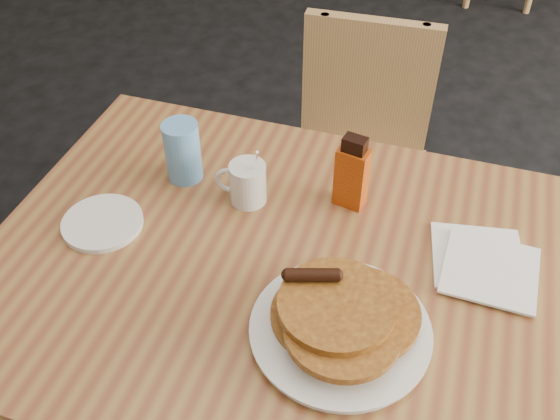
# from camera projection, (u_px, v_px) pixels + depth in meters

# --- Properties ---
(main_table) EXTENTS (1.37, 1.00, 0.75)m
(main_table) POSITION_uv_depth(u_px,v_px,m) (317.00, 286.00, 1.16)
(main_table) COLOR olive
(main_table) RESTS_ON floor
(chair_main_far) EXTENTS (0.40, 0.40, 0.84)m
(chair_main_far) POSITION_uv_depth(u_px,v_px,m) (360.00, 142.00, 1.83)
(chair_main_far) COLOR tan
(chair_main_far) RESTS_ON floor
(pancake_plate) EXTENTS (0.30, 0.30, 0.10)m
(pancake_plate) POSITION_uv_depth(u_px,v_px,m) (341.00, 322.00, 1.02)
(pancake_plate) COLOR silver
(pancake_plate) RESTS_ON main_table
(coffee_mug) EXTENTS (0.11, 0.07, 0.14)m
(coffee_mug) POSITION_uv_depth(u_px,v_px,m) (247.00, 182.00, 1.25)
(coffee_mug) COLOR silver
(coffee_mug) RESTS_ON main_table
(syrup_bottle) EXTENTS (0.07, 0.05, 0.16)m
(syrup_bottle) POSITION_uv_depth(u_px,v_px,m) (352.00, 174.00, 1.22)
(syrup_bottle) COLOR maroon
(syrup_bottle) RESTS_ON main_table
(napkin_stack) EXTENTS (0.20, 0.21, 0.01)m
(napkin_stack) POSITION_uv_depth(u_px,v_px,m) (484.00, 264.00, 1.14)
(napkin_stack) COLOR white
(napkin_stack) RESTS_ON main_table
(blue_tumbler) EXTENTS (0.08, 0.08, 0.13)m
(blue_tumbler) POSITION_uv_depth(u_px,v_px,m) (183.00, 151.00, 1.29)
(blue_tumbler) COLOR #5A97D3
(blue_tumbler) RESTS_ON main_table
(side_saucer) EXTENTS (0.19, 0.19, 0.01)m
(side_saucer) POSITION_uv_depth(u_px,v_px,m) (103.00, 223.00, 1.22)
(side_saucer) COLOR silver
(side_saucer) RESTS_ON main_table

